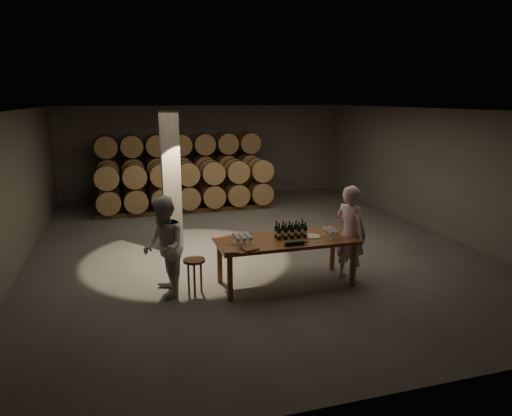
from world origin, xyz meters
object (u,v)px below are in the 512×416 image
object	(u,v)px
person_man	(350,233)
person_woman	(164,247)
plate	(312,236)
notebook_near	(250,249)
bottle_cluster	(291,232)
stool	(194,266)
tasting_table	(286,244)

from	to	relation	value
person_man	person_woman	xyz separation A→B (m)	(-3.49, 0.25, -0.03)
plate	notebook_near	size ratio (longest dim) A/B	1.20
person_woman	notebook_near	bearing A→B (deg)	66.73
bottle_cluster	stool	xyz separation A→B (m)	(-1.84, -0.00, -0.48)
person_man	stool	bearing A→B (deg)	62.90
tasting_table	bottle_cluster	distance (m)	0.25
notebook_near	person_woman	bearing A→B (deg)	141.12
stool	person_woman	world-z (taller)	person_woman
stool	bottle_cluster	bearing A→B (deg)	0.09
tasting_table	plate	xyz separation A→B (m)	(0.52, -0.02, 0.11)
plate	stool	world-z (taller)	plate
tasting_table	notebook_near	size ratio (longest dim) A/B	10.02
notebook_near	stool	distance (m)	1.09
bottle_cluster	plate	world-z (taller)	bottle_cluster
person_man	tasting_table	bearing A→B (deg)	60.64
bottle_cluster	person_woman	bearing A→B (deg)	178.36
bottle_cluster	stool	bearing A→B (deg)	-179.91
tasting_table	person_man	world-z (taller)	person_man
plate	stool	distance (m)	2.28
bottle_cluster	stool	size ratio (longest dim) A/B	0.92
tasting_table	stool	xyz separation A→B (m)	(-1.72, 0.05, -0.26)
tasting_table	person_woman	size ratio (longest dim) A/B	1.44
notebook_near	person_man	distance (m)	2.09
tasting_table	plate	world-z (taller)	plate
stool	person_man	bearing A→B (deg)	-3.39
plate	person_man	world-z (taller)	person_man
bottle_cluster	notebook_near	xyz separation A→B (m)	(-0.93, -0.46, -0.10)
bottle_cluster	plate	xyz separation A→B (m)	(0.41, -0.07, -0.11)
plate	notebook_near	distance (m)	1.39
person_man	person_woman	distance (m)	3.50
tasting_table	stool	size ratio (longest dim) A/B	3.97
tasting_table	notebook_near	bearing A→B (deg)	-153.25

